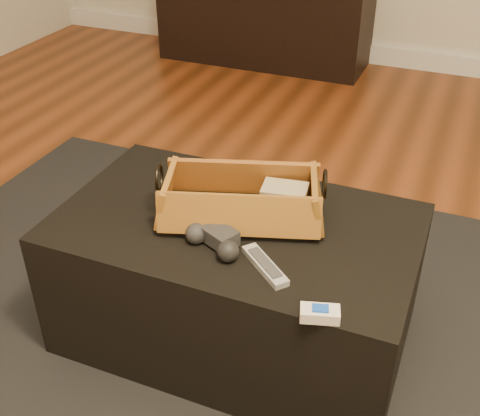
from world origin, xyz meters
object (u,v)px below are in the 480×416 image
at_px(ottoman, 236,279).
at_px(tv_remote, 233,212).
at_px(wicker_basket, 241,201).
at_px(silver_remote, 265,265).
at_px(media_cabinet, 265,21).
at_px(game_controller, 215,240).
at_px(cream_gadget, 320,313).

xyz_separation_m(ottoman, tv_remote, (-0.01, 0.00, 0.24)).
height_order(wicker_basket, silver_remote, wicker_basket).
bearing_deg(ottoman, silver_remote, -48.38).
bearing_deg(ottoman, media_cabinet, 108.57).
distance_m(media_cabinet, wicker_basket, 2.55).
height_order(game_controller, silver_remote, game_controller).
height_order(wicker_basket, game_controller, wicker_basket).
bearing_deg(media_cabinet, cream_gadget, -67.25).
distance_m(ottoman, silver_remote, 0.31).
distance_m(ottoman, wicker_basket, 0.26).
bearing_deg(cream_gadget, ottoman, 138.43).
distance_m(ottoman, cream_gadget, 0.48).
xyz_separation_m(tv_remote, silver_remote, (0.16, -0.17, -0.02)).
xyz_separation_m(media_cabinet, cream_gadget, (1.14, -2.71, 0.18)).
height_order(ottoman, tv_remote, tv_remote).
xyz_separation_m(game_controller, silver_remote, (0.15, -0.03, -0.02)).
bearing_deg(cream_gadget, silver_remote, 145.50).
bearing_deg(tv_remote, wicker_basket, 30.87).
height_order(game_controller, cream_gadget, game_controller).
distance_m(tv_remote, wicker_basket, 0.04).
distance_m(wicker_basket, cream_gadget, 0.44).
bearing_deg(game_controller, silver_remote, -10.32).
bearing_deg(game_controller, ottoman, 89.67).
xyz_separation_m(tv_remote, game_controller, (0.01, -0.14, -0.00)).
height_order(media_cabinet, game_controller, media_cabinet).
relative_size(ottoman, wicker_basket, 2.01).
distance_m(game_controller, silver_remote, 0.15).
bearing_deg(tv_remote, ottoman, -27.10).
bearing_deg(wicker_basket, cream_gadget, -44.35).
relative_size(media_cabinet, game_controller, 7.42).
relative_size(wicker_basket, game_controller, 2.76).
relative_size(tv_remote, game_controller, 1.32).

